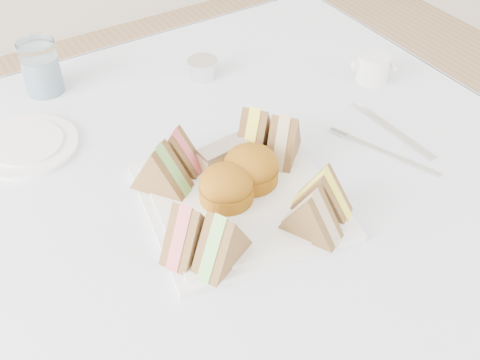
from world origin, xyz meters
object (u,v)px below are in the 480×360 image
water_glass (41,67)px  table (244,308)px  serving_plate (240,201)px  creamer_jug (373,68)px

water_glass → table: bearing=-63.9°
table → serving_plate: 0.39m
water_glass → serving_plate: bearing=-72.0°
serving_plate → table: bearing=61.4°
serving_plate → creamer_jug: creamer_jug is taller
table → serving_plate: serving_plate is taller
table → serving_plate: bearing=-128.6°
serving_plate → water_glass: water_glass is taller
serving_plate → water_glass: (-0.15, 0.47, 0.05)m
serving_plate → creamer_jug: 0.45m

